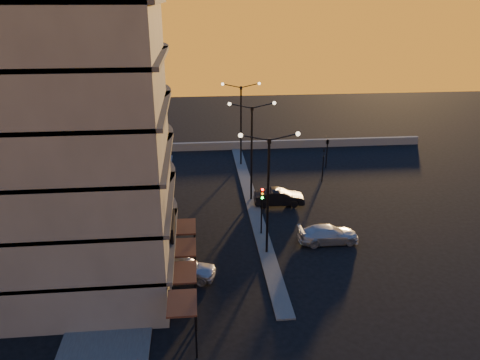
% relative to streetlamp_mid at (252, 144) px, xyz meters
% --- Properties ---
extents(ground, '(120.00, 120.00, 0.00)m').
position_rel_streetlamp_mid_xyz_m(ground, '(0.00, -10.00, -5.59)').
color(ground, black).
rests_on(ground, ground).
extents(sidewalk_west, '(5.00, 40.00, 0.12)m').
position_rel_streetlamp_mid_xyz_m(sidewalk_west, '(-10.50, -6.00, -5.53)').
color(sidewalk_west, '#4A4A48').
rests_on(sidewalk_west, ground).
extents(median, '(1.20, 36.00, 0.12)m').
position_rel_streetlamp_mid_xyz_m(median, '(0.00, 0.00, -5.53)').
color(median, '#4A4A48').
rests_on(median, ground).
extents(parapet, '(44.00, 0.50, 1.00)m').
position_rel_streetlamp_mid_xyz_m(parapet, '(2.00, 16.00, -5.09)').
color(parapet, slate).
rests_on(parapet, ground).
extents(building, '(14.35, 17.08, 25.00)m').
position_rel_streetlamp_mid_xyz_m(building, '(-14.00, -9.97, 6.32)').
color(building, slate).
rests_on(building, ground).
extents(streetlamp_near, '(4.32, 0.32, 9.51)m').
position_rel_streetlamp_mid_xyz_m(streetlamp_near, '(0.00, -10.00, 0.00)').
color(streetlamp_near, black).
rests_on(streetlamp_near, ground).
extents(streetlamp_mid, '(4.32, 0.32, 9.51)m').
position_rel_streetlamp_mid_xyz_m(streetlamp_mid, '(0.00, 0.00, 0.00)').
color(streetlamp_mid, black).
rests_on(streetlamp_mid, ground).
extents(streetlamp_far, '(4.32, 0.32, 9.51)m').
position_rel_streetlamp_mid_xyz_m(streetlamp_far, '(0.00, 10.00, 0.00)').
color(streetlamp_far, black).
rests_on(streetlamp_far, ground).
extents(traffic_light_main, '(0.28, 0.44, 4.25)m').
position_rel_streetlamp_mid_xyz_m(traffic_light_main, '(0.00, -7.13, -2.70)').
color(traffic_light_main, black).
rests_on(traffic_light_main, ground).
extents(signal_east_a, '(0.13, 0.16, 3.60)m').
position_rel_streetlamp_mid_xyz_m(signal_east_a, '(8.00, 4.00, -3.66)').
color(signal_east_a, black).
rests_on(signal_east_a, ground).
extents(signal_east_b, '(0.42, 1.99, 3.60)m').
position_rel_streetlamp_mid_xyz_m(signal_east_b, '(9.50, 8.00, -2.49)').
color(signal_east_b, black).
rests_on(signal_east_b, ground).
extents(car_hatchback, '(4.94, 2.88, 1.58)m').
position_rel_streetlamp_mid_xyz_m(car_hatchback, '(-6.31, -12.79, -4.80)').
color(car_hatchback, '#BABDC3').
rests_on(car_hatchback, ground).
extents(car_sedan, '(4.71, 1.79, 1.53)m').
position_rel_streetlamp_mid_xyz_m(car_sedan, '(2.45, -1.37, -4.83)').
color(car_sedan, black).
rests_on(car_sedan, ground).
extents(car_wagon, '(4.89, 2.11, 1.40)m').
position_rel_streetlamp_mid_xyz_m(car_wagon, '(5.11, -8.79, -4.89)').
color(car_wagon, '#B5B9BD').
rests_on(car_wagon, ground).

